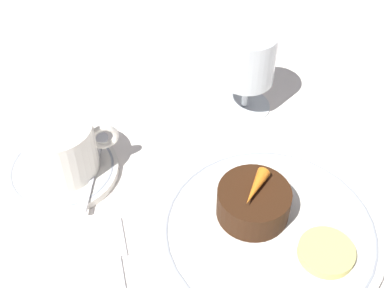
{
  "coord_description": "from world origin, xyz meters",
  "views": [
    {
      "loc": [
        -0.15,
        -0.35,
        0.48
      ],
      "look_at": [
        -0.04,
        0.06,
        0.04
      ],
      "focal_mm": 50.0,
      "sensor_mm": 36.0,
      "label": 1
    }
  ],
  "objects_px": {
    "dinner_plate": "(270,232)",
    "wine_glass": "(248,62)",
    "fork": "(119,270)",
    "coffee_cup": "(60,146)",
    "dessert_cake": "(255,202)"
  },
  "relations": [
    {
      "from": "dinner_plate",
      "to": "fork",
      "type": "xyz_separation_m",
      "value": [
        -0.16,
        0.0,
        -0.01
      ]
    },
    {
      "from": "dessert_cake",
      "to": "dinner_plate",
      "type": "bearing_deg",
      "value": -68.74
    },
    {
      "from": "dinner_plate",
      "to": "wine_glass",
      "type": "xyz_separation_m",
      "value": [
        0.04,
        0.21,
        0.07
      ]
    },
    {
      "from": "coffee_cup",
      "to": "fork",
      "type": "relative_size",
      "value": 0.63
    },
    {
      "from": "dinner_plate",
      "to": "dessert_cake",
      "type": "bearing_deg",
      "value": 111.26
    },
    {
      "from": "coffee_cup",
      "to": "wine_glass",
      "type": "bearing_deg",
      "value": 13.09
    },
    {
      "from": "dinner_plate",
      "to": "coffee_cup",
      "type": "bearing_deg",
      "value": 143.31
    },
    {
      "from": "dinner_plate",
      "to": "fork",
      "type": "height_order",
      "value": "dinner_plate"
    },
    {
      "from": "wine_glass",
      "to": "fork",
      "type": "bearing_deg",
      "value": -134.89
    },
    {
      "from": "wine_glass",
      "to": "dessert_cake",
      "type": "relative_size",
      "value": 1.48
    },
    {
      "from": "fork",
      "to": "dinner_plate",
      "type": "bearing_deg",
      "value": -0.01
    },
    {
      "from": "fork",
      "to": "coffee_cup",
      "type": "bearing_deg",
      "value": 104.17
    },
    {
      "from": "dinner_plate",
      "to": "coffee_cup",
      "type": "xyz_separation_m",
      "value": [
        -0.2,
        0.15,
        0.04
      ]
    },
    {
      "from": "coffee_cup",
      "to": "fork",
      "type": "distance_m",
      "value": 0.16
    },
    {
      "from": "coffee_cup",
      "to": "dessert_cake",
      "type": "distance_m",
      "value": 0.23
    }
  ]
}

